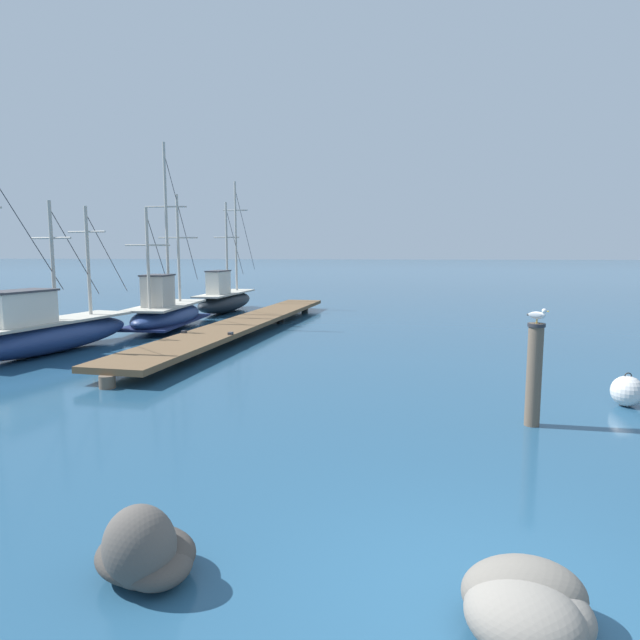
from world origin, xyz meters
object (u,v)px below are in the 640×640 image
object	(u,v)px
fishing_boat_3	(225,299)
shore_rock_mid_cluster	(527,607)
mooring_piling	(534,373)
fishing_boat_1	(45,331)
perched_seagull	(537,315)
mooring_buoy	(627,391)
shore_rock_near_left	(146,553)
fishing_boat_0	(166,312)

from	to	relation	value
fishing_boat_3	shore_rock_mid_cluster	size ratio (longest dim) A/B	5.58
mooring_piling	fishing_boat_1	bearing A→B (deg)	157.70
perched_seagull	mooring_buoy	bearing A→B (deg)	34.36
perched_seagull	fishing_boat_1	bearing A→B (deg)	157.70
fishing_boat_3	mooring_piling	bearing A→B (deg)	-57.39
shore_rock_mid_cluster	shore_rock_near_left	bearing A→B (deg)	174.25
fishing_boat_3	perched_seagull	distance (m)	20.07
mooring_buoy	shore_rock_mid_cluster	bearing A→B (deg)	-117.11
fishing_boat_1	fishing_boat_3	bearing A→B (deg)	80.15
shore_rock_near_left	shore_rock_mid_cluster	bearing A→B (deg)	-5.75
shore_rock_near_left	fishing_boat_0	bearing A→B (deg)	112.34
fishing_boat_3	shore_rock_near_left	world-z (taller)	fishing_boat_3
mooring_piling	fishing_boat_3	bearing A→B (deg)	122.61
perched_seagull	shore_rock_mid_cluster	distance (m)	5.98
perched_seagull	shore_rock_mid_cluster	xyz separation A→B (m)	(-1.41, -5.54, -1.72)
fishing_boat_0	perched_seagull	size ratio (longest dim) A/B	21.10
mooring_buoy	perched_seagull	bearing A→B (deg)	-145.64
perched_seagull	mooring_buoy	size ratio (longest dim) A/B	0.50
fishing_boat_3	shore_rock_mid_cluster	world-z (taller)	fishing_boat_3
perched_seagull	mooring_buoy	distance (m)	3.14
shore_rock_near_left	fishing_boat_3	bearing A→B (deg)	105.28
perched_seagull	fishing_boat_0	bearing A→B (deg)	136.42
fishing_boat_1	perched_seagull	world-z (taller)	fishing_boat_1
mooring_piling	fishing_boat_0	bearing A→B (deg)	136.43
fishing_boat_1	perched_seagull	xyz separation A→B (m)	(12.81, -5.25, 1.30)
shore_rock_mid_cluster	fishing_boat_3	bearing A→B (deg)	112.70
mooring_buoy	fishing_boat_1	bearing A→B (deg)	165.95
shore_rock_mid_cluster	fishing_boat_0	bearing A→B (deg)	121.28
mooring_piling	shore_rock_near_left	distance (m)	7.09
fishing_boat_1	shore_rock_mid_cluster	world-z (taller)	fishing_boat_1
fishing_boat_0	perched_seagull	bearing A→B (deg)	-43.58
fishing_boat_1	perched_seagull	distance (m)	13.91
mooring_piling	perched_seagull	bearing A→B (deg)	148.11
perched_seagull	mooring_buoy	world-z (taller)	perched_seagull
perched_seagull	shore_rock_near_left	world-z (taller)	perched_seagull
perched_seagull	mooring_buoy	xyz separation A→B (m)	(2.19, 1.50, -1.67)
fishing_boat_0	shore_rock_near_left	xyz separation A→B (m)	(6.57, -15.99, -0.38)
fishing_boat_1	fishing_boat_3	size ratio (longest dim) A/B	0.91
fishing_boat_0	shore_rock_mid_cluster	xyz separation A→B (m)	(9.92, -16.33, -0.40)
shore_rock_mid_cluster	mooring_buoy	xyz separation A→B (m)	(3.61, 7.04, 0.05)
fishing_boat_1	fishing_boat_3	world-z (taller)	fishing_boat_3
fishing_boat_1	shore_rock_mid_cluster	distance (m)	15.71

